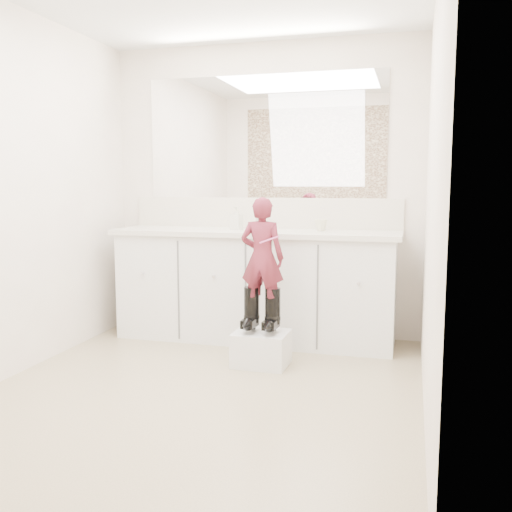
% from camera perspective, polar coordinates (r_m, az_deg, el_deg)
% --- Properties ---
extents(floor, '(3.00, 3.00, 0.00)m').
position_cam_1_polar(floor, '(3.58, -5.44, -13.30)').
color(floor, '#847457').
rests_on(floor, ground).
extents(wall_back, '(2.60, 0.00, 2.60)m').
position_cam_1_polar(wall_back, '(4.79, 0.81, 6.57)').
color(wall_back, beige).
rests_on(wall_back, floor).
extents(wall_front, '(2.60, 0.00, 2.60)m').
position_cam_1_polar(wall_front, '(2.03, -21.12, 5.19)').
color(wall_front, beige).
rests_on(wall_front, floor).
extents(wall_left, '(0.00, 3.00, 3.00)m').
position_cam_1_polar(wall_left, '(4.01, -23.38, 5.86)').
color(wall_left, beige).
rests_on(wall_left, floor).
extents(wall_right, '(0.00, 3.00, 3.00)m').
position_cam_1_polar(wall_right, '(3.14, 17.21, 5.90)').
color(wall_right, beige).
rests_on(wall_right, floor).
extents(vanity_cabinet, '(2.20, 0.55, 0.85)m').
position_cam_1_polar(vanity_cabinet, '(4.60, -0.07, -3.17)').
color(vanity_cabinet, silver).
rests_on(vanity_cabinet, floor).
extents(countertop, '(2.28, 0.58, 0.04)m').
position_cam_1_polar(countertop, '(4.52, -0.12, 2.35)').
color(countertop, beige).
rests_on(countertop, vanity_cabinet).
extents(backsplash, '(2.28, 0.03, 0.25)m').
position_cam_1_polar(backsplash, '(4.78, 0.76, 4.35)').
color(backsplash, beige).
rests_on(backsplash, countertop).
extents(mirror, '(2.00, 0.02, 1.00)m').
position_cam_1_polar(mirror, '(4.79, 0.78, 11.84)').
color(mirror, white).
rests_on(mirror, wall_back).
extents(dot_panel, '(2.00, 0.01, 1.20)m').
position_cam_1_polar(dot_panel, '(2.08, -21.54, 17.71)').
color(dot_panel, '#472819').
rests_on(dot_panel, wall_front).
extents(faucet, '(0.08, 0.08, 0.10)m').
position_cam_1_polar(faucet, '(4.68, 0.42, 3.37)').
color(faucet, silver).
rests_on(faucet, countertop).
extents(cup, '(0.11, 0.11, 0.09)m').
position_cam_1_polar(cup, '(4.48, 6.53, 3.10)').
color(cup, beige).
rests_on(cup, countertop).
extents(soap_bottle, '(0.10, 0.10, 0.18)m').
position_cam_1_polar(soap_bottle, '(4.60, -1.97, 3.81)').
color(soap_bottle, beige).
rests_on(soap_bottle, countertop).
extents(step_stool, '(0.38, 0.32, 0.24)m').
position_cam_1_polar(step_stool, '(4.01, 0.53, -9.24)').
color(step_stool, silver).
rests_on(step_stool, floor).
extents(boot_left, '(0.12, 0.21, 0.31)m').
position_cam_1_polar(boot_left, '(3.98, -0.44, -5.32)').
color(boot_left, black).
rests_on(boot_left, step_stool).
extents(boot_right, '(0.12, 0.21, 0.31)m').
position_cam_1_polar(boot_right, '(3.94, 1.67, -5.44)').
color(boot_right, black).
rests_on(boot_right, step_stool).
extents(toddler, '(0.31, 0.21, 0.83)m').
position_cam_1_polar(toddler, '(3.90, 0.62, -0.18)').
color(toddler, '#A0314C').
rests_on(toddler, step_stool).
extents(toothbrush, '(0.14, 0.01, 0.06)m').
position_cam_1_polar(toothbrush, '(3.79, 1.34, 1.64)').
color(toothbrush, '#D85498').
rests_on(toothbrush, toddler).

